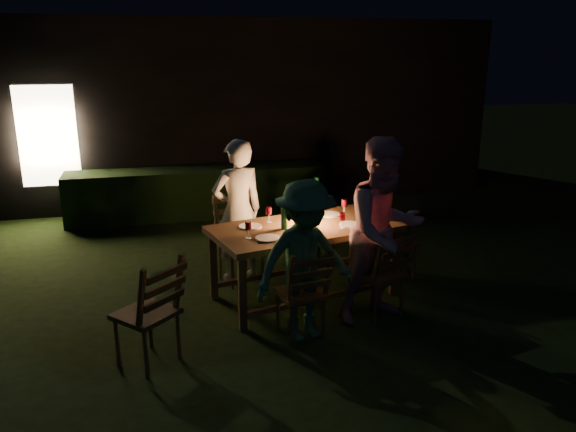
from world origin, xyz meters
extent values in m
plane|color=black|center=(0.00, 0.00, 0.00)|extent=(40.00, 40.00, 0.00)
cube|color=black|center=(0.00, 6.20, 1.60)|extent=(10.00, 4.00, 3.20)
cube|color=#FFE5B2|center=(-2.80, 4.21, 1.35)|extent=(0.90, 0.06, 1.60)
cube|color=black|center=(-0.50, 3.75, 0.40)|extent=(4.20, 0.70, 0.80)
cube|color=#52321B|center=(0.36, 0.20, 0.80)|extent=(2.19, 1.44, 0.07)
cube|color=#52321B|center=(-0.44, -0.41, 0.37)|extent=(0.08, 0.08, 0.74)
cube|color=#52321B|center=(-0.63, 0.39, 0.37)|extent=(0.08, 0.08, 0.74)
cube|color=#52321B|center=(1.35, 0.01, 0.37)|extent=(0.08, 0.08, 0.74)
cube|color=#52321B|center=(1.16, 0.82, 0.37)|extent=(0.08, 0.08, 0.74)
cube|color=#52321B|center=(0.09, -0.63, 0.43)|extent=(0.48, 0.47, 0.04)
cube|color=#52321B|center=(0.12, -0.81, 0.70)|extent=(0.44, 0.21, 0.50)
cube|color=#52321B|center=(0.97, -0.42, 0.46)|extent=(0.58, 0.57, 0.04)
cube|color=#52321B|center=(1.04, -0.60, 0.75)|extent=(0.48, 0.30, 0.53)
cube|color=#52321B|center=(-0.25, 0.83, 0.49)|extent=(0.57, 0.56, 0.04)
cube|color=#52321B|center=(-0.30, 1.03, 0.79)|extent=(0.50, 0.27, 0.56)
cube|color=#52321B|center=(0.72, 1.06, 0.47)|extent=(0.57, 0.56, 0.04)
cube|color=#52321B|center=(0.66, 1.25, 0.77)|extent=(0.49, 0.28, 0.54)
cube|color=#52321B|center=(1.57, 0.49, 0.44)|extent=(0.53, 0.54, 0.04)
cube|color=#52321B|center=(1.40, 0.44, 0.72)|extent=(0.27, 0.46, 0.51)
cube|color=#52321B|center=(-1.35, -0.82, 0.48)|extent=(0.64, 0.64, 0.04)
cube|color=#52321B|center=(-1.22, -0.97, 0.77)|extent=(0.45, 0.43, 0.55)
imported|color=white|center=(-0.27, 0.90, 0.85)|extent=(0.70, 0.54, 1.71)
imported|color=#BD8292|center=(0.98, -0.49, 0.94)|extent=(1.06, 0.91, 1.88)
imported|color=#366D47|center=(0.11, -0.70, 0.78)|extent=(1.11, 0.79, 1.56)
cube|color=white|center=(0.39, 0.26, 0.85)|extent=(0.15, 0.15, 0.03)
cube|color=white|center=(0.39, 0.26, 1.17)|extent=(0.16, 0.16, 0.03)
cylinder|color=#FF9E3F|center=(0.39, 0.26, 0.97)|extent=(0.09, 0.09, 0.18)
cylinder|color=white|center=(-0.23, 0.29, 0.84)|extent=(0.25, 0.25, 0.01)
cylinder|color=white|center=(-0.13, -0.14, 0.84)|extent=(0.25, 0.25, 0.01)
cylinder|color=white|center=(0.74, 0.52, 0.84)|extent=(0.25, 0.25, 0.01)
cylinder|color=white|center=(0.85, 0.09, 0.84)|extent=(0.25, 0.25, 0.01)
cylinder|color=#0F471E|center=(0.11, 0.15, 0.98)|extent=(0.07, 0.07, 0.28)
cube|color=red|center=(0.29, -0.14, 0.84)|extent=(0.18, 0.14, 0.01)
cube|color=red|center=(0.96, 0.04, 0.84)|extent=(0.18, 0.14, 0.01)
cube|color=black|center=(-0.18, -0.23, 0.84)|extent=(0.14, 0.07, 0.01)
cylinder|color=olive|center=(0.80, 1.39, 0.67)|extent=(0.51, 0.51, 0.04)
cylinder|color=olive|center=(0.80, 1.39, 0.33)|extent=(0.06, 0.06, 0.67)
cylinder|color=#A5A8AD|center=(0.80, 1.39, 0.80)|extent=(0.30, 0.30, 0.22)
cylinder|color=#0F471E|center=(0.75, 1.35, 0.85)|extent=(0.07, 0.07, 0.32)
cylinder|color=#0F471E|center=(0.85, 1.43, 0.85)|extent=(0.07, 0.07, 0.32)
camera|label=1|loc=(-1.22, -5.40, 2.67)|focal=35.00mm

